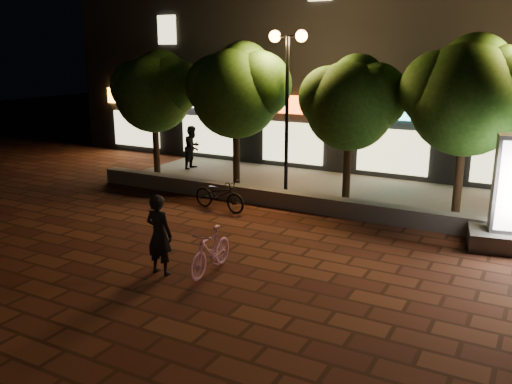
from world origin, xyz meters
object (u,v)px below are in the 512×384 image
Objects in this scene: rider at (159,235)px; pedestrian at (193,147)px; tree_left at (238,88)px; tree_right at (470,92)px; scooter_parked at (219,195)px; street_lamp_left at (287,71)px; tree_mid at (352,100)px; scooter_pink at (211,251)px; tree_far_left at (156,89)px.

pedestrian reaches higher than rider.
tree_right reaches higher than tree_left.
rider is 4.84m from scooter_parked.
street_lamp_left is 3.03× the size of pedestrian.
scooter_pink is at bearing -96.69° from tree_mid.
tree_right reaches higher than pedestrian.
rider is at bearing -152.36° from pedestrian.
street_lamp_left is at bearing -112.97° from pedestrian.
tree_mid is 7.27m from scooter_pink.
street_lamp_left reaches higher than rider.
scooter_parked is (-6.41, -2.67, -3.08)m from tree_right.
tree_far_left is 1.03× the size of tree_mid.
tree_far_left reaches higher than tree_mid.
scooter_pink is (3.21, -6.70, -2.96)m from tree_left.
rider is at bearing -72.45° from tree_left.
scooter_pink is (-0.79, -6.70, -2.73)m from tree_mid.
pedestrian is (-4.93, 1.75, -3.09)m from street_lamp_left.
tree_mid is at bearing -105.45° from pedestrian.
street_lamp_left is 4.41m from scooter_parked.
street_lamp_left is at bearing -84.97° from rider.
tree_left is at bearing -70.34° from rider.
tree_far_left is 0.89× the size of street_lamp_left.
street_lamp_left is at bearing -2.76° from tree_far_left.
tree_far_left is at bearing 132.65° from scooter_pink.
pedestrian is (0.52, 1.48, -2.36)m from tree_far_left.
street_lamp_left reaches higher than scooter_parked.
tree_far_left reaches higher than scooter_pink.
tree_left is 0.97× the size of tree_right.
pedestrian reaches higher than scooter_pink.
street_lamp_left is at bearing 98.71° from scooter_pink.
tree_left is 4.09m from scooter_parked.
pedestrian is at bearing -56.82° from rider.
scooter_pink is 4.65m from scooter_parked.
pedestrian is at bearing 153.54° from tree_left.
scooter_pink is (-4.09, -6.70, -3.08)m from tree_right.
tree_right is at bearing -122.34° from rider.
tree_far_left is at bearing 177.24° from street_lamp_left.
tree_left reaches higher than tree_mid.
pedestrian reaches higher than scooter_parked.
scooter_pink is at bearing -121.42° from tree_right.
rider is 10.24m from pedestrian.
scooter_pink is at bearing -146.33° from pedestrian.
tree_far_left reaches higher than pedestrian.
scooter_pink is 0.88× the size of scooter_parked.
tree_far_left reaches higher than rider.
tree_left is 0.94× the size of street_lamp_left.
tree_mid reaches higher than rider.
tree_far_left is 2.61× the size of rider.
scooter_parked is 5.70m from pedestrian.
pedestrian is (-6.98, 1.48, -2.28)m from tree_mid.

